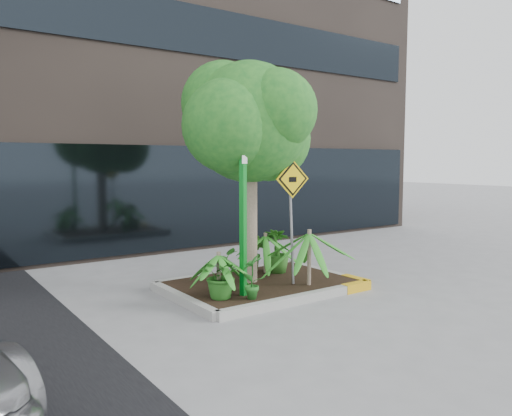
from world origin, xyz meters
TOP-DOWN VIEW (x-y plane):
  - ground at (0.00, 0.00)m, footprint 80.00×80.00m
  - planter at (0.23, 0.27)m, footprint 3.35×2.36m
  - tree at (0.02, 0.44)m, footprint 2.74×2.43m
  - palm_front at (0.73, -0.40)m, footprint 1.10×1.10m
  - palm_left at (-0.92, -0.07)m, footprint 0.80×0.80m
  - palm_back at (0.68, 0.83)m, footprint 0.88×0.88m
  - shrub_a at (-0.99, -0.20)m, footprint 0.92×0.92m
  - shrub_b at (0.88, 0.71)m, footprint 0.68×0.68m
  - shrub_c at (-0.60, -0.55)m, footprint 0.47×0.47m
  - shrub_d at (0.52, 1.01)m, footprint 0.48×0.48m
  - street_sign_post at (-0.56, -0.23)m, footprint 1.07×0.88m
  - cattle_sign at (0.55, -0.14)m, footprint 0.68×0.20m

SIDE VIEW (x-z plane):
  - ground at x=0.00m, z-range 0.00..0.00m
  - planter at x=0.23m, z-range 0.03..0.18m
  - shrub_c at x=-0.60m, z-range 0.15..0.88m
  - shrub_a at x=-0.99m, z-range 0.15..0.91m
  - shrub_d at x=0.52m, z-range 0.15..0.92m
  - shrub_b at x=0.88m, z-range 0.15..1.01m
  - palm_left at x=-0.92m, z-range 0.37..1.26m
  - palm_back at x=0.68m, z-range 0.39..1.36m
  - palm_front at x=0.73m, z-range 0.45..1.68m
  - cattle_sign at x=0.55m, z-range 0.54..2.74m
  - street_sign_post at x=-0.56m, z-range 0.36..3.42m
  - tree at x=0.02m, z-range 0.94..5.05m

